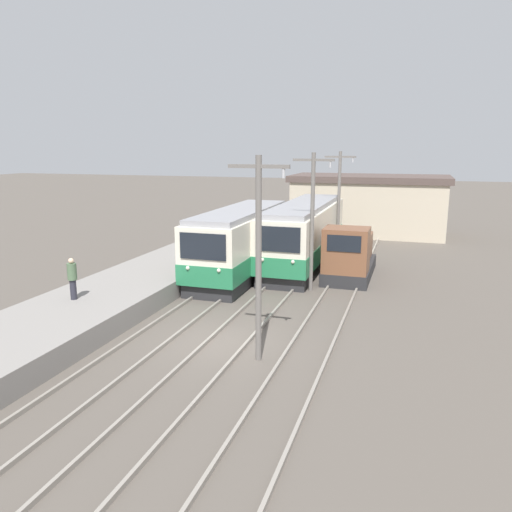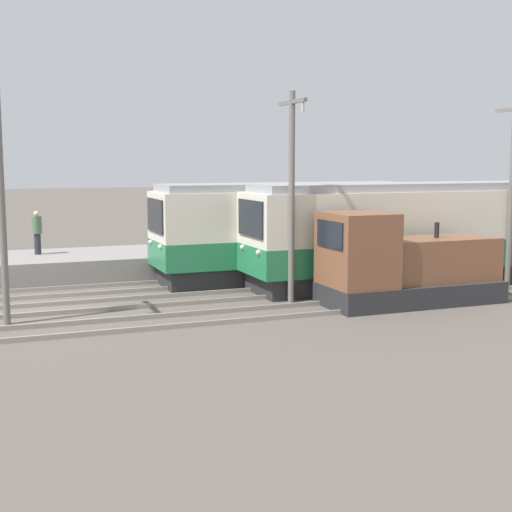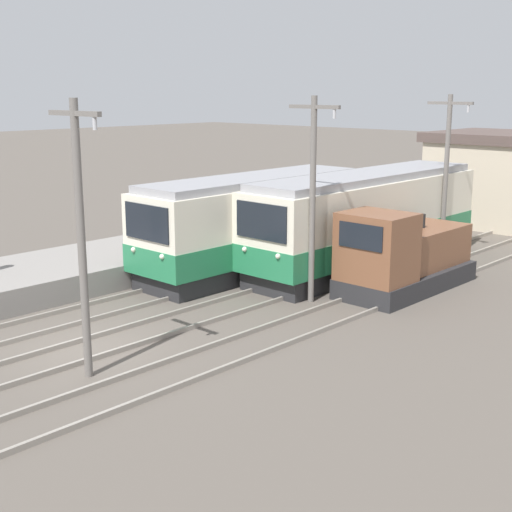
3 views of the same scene
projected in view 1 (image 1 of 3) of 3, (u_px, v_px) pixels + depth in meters
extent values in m
plane|color=#564F47|center=(222.00, 343.00, 18.28)|extent=(200.00, 200.00, 0.00)
cube|color=gray|center=(77.00, 314.00, 20.03)|extent=(4.50, 54.00, 0.89)
cube|color=gray|center=(142.00, 331.00, 19.25)|extent=(0.10, 60.00, 0.14)
cube|color=gray|center=(176.00, 335.00, 18.82)|extent=(0.10, 60.00, 0.14)
cube|color=gray|center=(209.00, 339.00, 18.42)|extent=(0.10, 60.00, 0.14)
cube|color=gray|center=(246.00, 344.00, 18.00)|extent=(0.10, 60.00, 0.14)
cube|color=gray|center=(288.00, 349.00, 17.54)|extent=(0.10, 60.00, 0.14)
cube|color=gray|center=(329.00, 354.00, 17.11)|extent=(0.10, 60.00, 0.14)
cube|color=#28282B|center=(241.00, 269.00, 27.83)|extent=(2.58, 9.93, 0.70)
cube|color=silver|center=(241.00, 239.00, 27.46)|extent=(2.80, 10.35, 2.76)
cube|color=#267A4C|center=(241.00, 255.00, 27.65)|extent=(2.84, 10.39, 0.99)
cube|color=black|center=(203.00, 247.00, 22.50)|extent=(2.24, 0.06, 1.21)
sphere|color=silver|center=(188.00, 268.00, 22.94)|extent=(0.18, 0.18, 0.18)
sphere|color=silver|center=(219.00, 270.00, 22.48)|extent=(0.18, 0.18, 0.18)
cube|color=#939399|center=(241.00, 212.00, 27.14)|extent=(2.46, 9.93, 0.28)
cube|color=#28282B|center=(304.00, 259.00, 30.34)|extent=(2.58, 11.78, 0.70)
cube|color=silver|center=(304.00, 231.00, 29.97)|extent=(2.80, 12.28, 2.81)
cube|color=#267A4C|center=(304.00, 246.00, 30.16)|extent=(2.84, 12.32, 1.01)
cube|color=black|center=(278.00, 239.00, 24.10)|extent=(2.24, 0.06, 1.24)
sphere|color=silver|center=(262.00, 260.00, 24.55)|extent=(0.18, 0.18, 0.18)
sphere|color=silver|center=(293.00, 262.00, 24.09)|extent=(0.18, 0.18, 0.18)
cube|color=#939399|center=(305.00, 205.00, 29.64)|extent=(2.46, 11.78, 0.28)
cube|color=#28282B|center=(350.00, 269.00, 27.83)|extent=(2.40, 5.88, 0.70)
cube|color=brown|center=(346.00, 250.00, 25.65)|extent=(2.28, 1.88, 2.30)
cube|color=black|center=(344.00, 244.00, 24.65)|extent=(1.68, 0.04, 0.83)
cube|color=brown|center=(353.00, 248.00, 28.48)|extent=(1.92, 3.90, 1.40)
cylinder|color=black|center=(353.00, 231.00, 28.28)|extent=(0.16, 0.16, 0.50)
cylinder|color=slate|center=(259.00, 262.00, 16.11)|extent=(0.20, 0.20, 6.78)
cube|color=slate|center=(259.00, 166.00, 15.47)|extent=(2.00, 0.12, 0.12)
cylinder|color=#B2B2B7|center=(284.00, 173.00, 15.27)|extent=(0.10, 0.10, 0.30)
cylinder|color=slate|center=(312.00, 223.00, 24.29)|extent=(0.20, 0.20, 6.78)
cube|color=slate|center=(314.00, 160.00, 23.65)|extent=(2.00, 0.12, 0.12)
cylinder|color=#B2B2B7|center=(330.00, 164.00, 23.45)|extent=(0.10, 0.10, 0.30)
cylinder|color=slate|center=(339.00, 204.00, 32.47)|extent=(0.20, 0.20, 6.78)
cube|color=slate|center=(340.00, 157.00, 31.83)|extent=(2.00, 0.12, 0.12)
cylinder|color=#B2B2B7|center=(353.00, 160.00, 31.63)|extent=(0.10, 0.10, 0.30)
cylinder|color=#282833|center=(73.00, 289.00, 20.45)|extent=(0.26, 0.26, 0.83)
cylinder|color=#4C6647|center=(72.00, 272.00, 20.29)|extent=(0.38, 0.38, 0.68)
sphere|color=beige|center=(71.00, 261.00, 20.19)|extent=(0.22, 0.22, 0.22)
cube|color=beige|center=(368.00, 208.00, 41.21)|extent=(12.00, 6.00, 4.30)
cube|color=#51423D|center=(370.00, 178.00, 40.70)|extent=(12.60, 6.30, 0.50)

